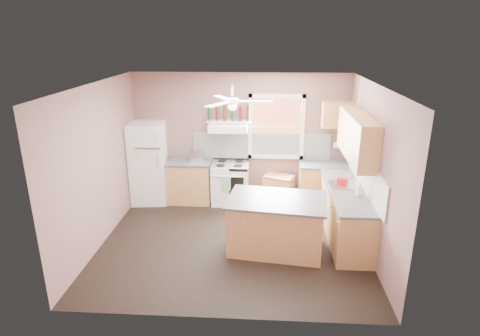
# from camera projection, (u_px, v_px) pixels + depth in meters

# --- Properties ---
(floor) EXTENTS (4.50, 4.50, 0.00)m
(floor) POSITION_uv_depth(u_px,v_px,m) (233.00, 241.00, 7.01)
(floor) COLOR black
(floor) RESTS_ON ground
(ceiling) EXTENTS (4.50, 4.50, 0.00)m
(ceiling) POSITION_uv_depth(u_px,v_px,m) (232.00, 85.00, 6.14)
(ceiling) COLOR white
(ceiling) RESTS_ON ground
(wall_back) EXTENTS (4.50, 0.05, 2.70)m
(wall_back) POSITION_uv_depth(u_px,v_px,m) (240.00, 137.00, 8.49)
(wall_back) COLOR brown
(wall_back) RESTS_ON ground
(wall_right) EXTENTS (0.05, 4.00, 2.70)m
(wall_right) POSITION_uv_depth(u_px,v_px,m) (374.00, 171.00, 6.44)
(wall_right) COLOR brown
(wall_right) RESTS_ON ground
(wall_left) EXTENTS (0.05, 4.00, 2.70)m
(wall_left) POSITION_uv_depth(u_px,v_px,m) (98.00, 165.00, 6.71)
(wall_left) COLOR brown
(wall_left) RESTS_ON ground
(backsplash_back) EXTENTS (2.90, 0.03, 0.55)m
(backsplash_back) POSITION_uv_depth(u_px,v_px,m) (261.00, 146.00, 8.48)
(backsplash_back) COLOR white
(backsplash_back) RESTS_ON wall_back
(backsplash_right) EXTENTS (0.03, 2.60, 0.55)m
(backsplash_right) POSITION_uv_depth(u_px,v_px,m) (366.00, 175.00, 6.78)
(backsplash_right) COLOR white
(backsplash_right) RESTS_ON wall_right
(window_view) EXTENTS (1.00, 0.02, 1.20)m
(window_view) POSITION_uv_depth(u_px,v_px,m) (276.00, 127.00, 8.32)
(window_view) COLOR brown
(window_view) RESTS_ON wall_back
(window_frame) EXTENTS (1.16, 0.07, 1.36)m
(window_frame) POSITION_uv_depth(u_px,v_px,m) (276.00, 127.00, 8.30)
(window_frame) COLOR white
(window_frame) RESTS_ON wall_back
(refrigerator) EXTENTS (0.80, 0.78, 1.72)m
(refrigerator) POSITION_uv_depth(u_px,v_px,m) (149.00, 163.00, 8.41)
(refrigerator) COLOR white
(refrigerator) RESTS_ON floor
(base_cabinet_left) EXTENTS (0.90, 0.60, 0.86)m
(base_cabinet_left) POSITION_uv_depth(u_px,v_px,m) (190.00, 182.00, 8.54)
(base_cabinet_left) COLOR #A67245
(base_cabinet_left) RESTS_ON floor
(counter_left) EXTENTS (0.92, 0.62, 0.04)m
(counter_left) POSITION_uv_depth(u_px,v_px,m) (189.00, 162.00, 8.40)
(counter_left) COLOR #454547
(counter_left) RESTS_ON base_cabinet_left
(toaster) EXTENTS (0.31, 0.24, 0.18)m
(toaster) POSITION_uv_depth(u_px,v_px,m) (196.00, 157.00, 8.37)
(toaster) COLOR silver
(toaster) RESTS_ON counter_left
(stove) EXTENTS (0.78, 0.66, 0.86)m
(stove) POSITION_uv_depth(u_px,v_px,m) (230.00, 183.00, 8.49)
(stove) COLOR white
(stove) RESTS_ON floor
(range_hood) EXTENTS (0.78, 0.50, 0.14)m
(range_hood) POSITION_uv_depth(u_px,v_px,m) (228.00, 128.00, 8.16)
(range_hood) COLOR white
(range_hood) RESTS_ON wall_back
(bottle_shelf) EXTENTS (0.90, 0.26, 0.03)m
(bottle_shelf) POSITION_uv_depth(u_px,v_px,m) (229.00, 121.00, 8.24)
(bottle_shelf) COLOR white
(bottle_shelf) RESTS_ON range_hood
(cart) EXTENTS (0.70, 0.59, 0.60)m
(cart) POSITION_uv_depth(u_px,v_px,m) (279.00, 189.00, 8.52)
(cart) COLOR #A67245
(cart) RESTS_ON floor
(base_cabinet_corner) EXTENTS (1.00, 0.60, 0.86)m
(base_cabinet_corner) POSITION_uv_depth(u_px,v_px,m) (323.00, 185.00, 8.38)
(base_cabinet_corner) COLOR #A67245
(base_cabinet_corner) RESTS_ON floor
(base_cabinet_right) EXTENTS (0.60, 2.20, 0.86)m
(base_cabinet_right) POSITION_uv_depth(u_px,v_px,m) (345.00, 214.00, 7.04)
(base_cabinet_right) COLOR #A67245
(base_cabinet_right) RESTS_ON floor
(counter_corner) EXTENTS (1.02, 0.62, 0.04)m
(counter_corner) POSITION_uv_depth(u_px,v_px,m) (324.00, 165.00, 8.23)
(counter_corner) COLOR #454547
(counter_corner) RESTS_ON base_cabinet_corner
(counter_right) EXTENTS (0.62, 2.22, 0.04)m
(counter_right) POSITION_uv_depth(u_px,v_px,m) (347.00, 190.00, 6.90)
(counter_right) COLOR #454547
(counter_right) RESTS_ON base_cabinet_right
(sink) EXTENTS (0.55, 0.45, 0.03)m
(sink) POSITION_uv_depth(u_px,v_px,m) (344.00, 185.00, 7.08)
(sink) COLOR silver
(sink) RESTS_ON counter_right
(faucet) EXTENTS (0.03, 0.03, 0.14)m
(faucet) POSITION_uv_depth(u_px,v_px,m) (354.00, 182.00, 7.05)
(faucet) COLOR silver
(faucet) RESTS_ON sink
(upper_cabinet_right) EXTENTS (0.33, 1.80, 0.76)m
(upper_cabinet_right) POSITION_uv_depth(u_px,v_px,m) (357.00, 137.00, 6.79)
(upper_cabinet_right) COLOR #A67245
(upper_cabinet_right) RESTS_ON wall_right
(upper_cabinet_corner) EXTENTS (0.60, 0.33, 0.52)m
(upper_cabinet_corner) POSITION_uv_depth(u_px,v_px,m) (337.00, 115.00, 8.01)
(upper_cabinet_corner) COLOR #A67245
(upper_cabinet_corner) RESTS_ON wall_back
(paper_towel) EXTENTS (0.26, 0.12, 0.12)m
(paper_towel) POSITION_uv_depth(u_px,v_px,m) (340.00, 146.00, 8.24)
(paper_towel) COLOR white
(paper_towel) RESTS_ON wall_back
(island) EXTENTS (1.61, 1.14, 0.86)m
(island) POSITION_uv_depth(u_px,v_px,m) (276.00, 225.00, 6.64)
(island) COLOR #A67245
(island) RESTS_ON floor
(island_top) EXTENTS (1.71, 1.24, 0.04)m
(island_top) POSITION_uv_depth(u_px,v_px,m) (277.00, 200.00, 6.50)
(island_top) COLOR #454547
(island_top) RESTS_ON island
(ceiling_fan_hub) EXTENTS (0.20, 0.20, 0.08)m
(ceiling_fan_hub) POSITION_uv_depth(u_px,v_px,m) (232.00, 101.00, 6.22)
(ceiling_fan_hub) COLOR white
(ceiling_fan_hub) RESTS_ON ceiling
(soap_bottle) EXTENTS (0.13, 0.13, 0.25)m
(soap_bottle) POSITION_uv_depth(u_px,v_px,m) (359.00, 189.00, 6.57)
(soap_bottle) COLOR silver
(soap_bottle) RESTS_ON counter_right
(red_caddy) EXTENTS (0.21, 0.17, 0.10)m
(red_caddy) POSITION_uv_depth(u_px,v_px,m) (343.00, 181.00, 7.13)
(red_caddy) COLOR #A80E16
(red_caddy) RESTS_ON counter_right
(wine_bottles) EXTENTS (0.86, 0.06, 0.31)m
(wine_bottles) POSITION_uv_depth(u_px,v_px,m) (229.00, 114.00, 8.18)
(wine_bottles) COLOR #143819
(wine_bottles) RESTS_ON bottle_shelf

